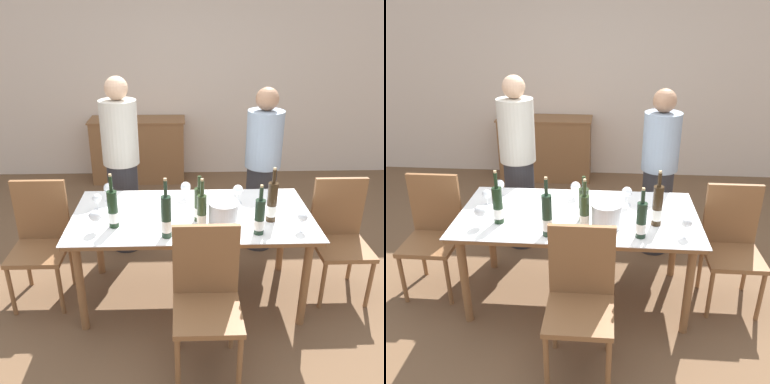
% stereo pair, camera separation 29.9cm
% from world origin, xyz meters
% --- Properties ---
extents(ground_plane, '(12.00, 12.00, 0.00)m').
position_xyz_m(ground_plane, '(0.00, 0.00, 0.00)').
color(ground_plane, brown).
extents(back_wall, '(8.00, 0.10, 2.80)m').
position_xyz_m(back_wall, '(0.00, 2.88, 1.40)').
color(back_wall, beige).
rests_on(back_wall, ground_plane).
extents(sideboard_cabinet, '(1.26, 0.46, 0.86)m').
position_xyz_m(sideboard_cabinet, '(-0.64, 2.59, 0.43)').
color(sideboard_cabinet, brown).
rests_on(sideboard_cabinet, ground_plane).
extents(dining_table, '(1.80, 0.90, 0.76)m').
position_xyz_m(dining_table, '(0.00, 0.00, 0.69)').
color(dining_table, brown).
rests_on(dining_table, ground_plane).
extents(ice_bucket, '(0.22, 0.22, 0.18)m').
position_xyz_m(ice_bucket, '(0.21, -0.19, 0.86)').
color(ice_bucket, silver).
rests_on(ice_bucket, dining_table).
extents(wine_bottle_0, '(0.07, 0.07, 0.37)m').
position_xyz_m(wine_bottle_0, '(0.06, -0.21, 0.88)').
color(wine_bottle_0, '#28381E').
rests_on(wine_bottle_0, dining_table).
extents(wine_bottle_1, '(0.07, 0.07, 0.36)m').
position_xyz_m(wine_bottle_1, '(0.45, -0.31, 0.88)').
color(wine_bottle_1, '#1E3323').
rests_on(wine_bottle_1, dining_table).
extents(wine_bottle_2, '(0.07, 0.07, 0.43)m').
position_xyz_m(wine_bottle_2, '(-0.18, -0.33, 0.90)').
color(wine_bottle_2, '#1E3323').
rests_on(wine_bottle_2, dining_table).
extents(wine_bottle_3, '(0.08, 0.08, 0.35)m').
position_xyz_m(wine_bottle_3, '(0.05, -0.10, 0.88)').
color(wine_bottle_3, '#28381E').
rests_on(wine_bottle_3, dining_table).
extents(wine_bottle_4, '(0.07, 0.07, 0.41)m').
position_xyz_m(wine_bottle_4, '(0.57, -0.13, 0.90)').
color(wine_bottle_4, '#332314').
rests_on(wine_bottle_4, dining_table).
extents(wine_bottle_5, '(0.07, 0.07, 0.40)m').
position_xyz_m(wine_bottle_5, '(-0.56, -0.18, 0.89)').
color(wine_bottle_5, black).
rests_on(wine_bottle_5, dining_table).
extents(wine_glass_0, '(0.08, 0.08, 0.15)m').
position_xyz_m(wine_glass_0, '(-0.66, 0.25, 0.87)').
color(wine_glass_0, white).
rests_on(wine_glass_0, dining_table).
extents(wine_glass_1, '(0.09, 0.09, 0.15)m').
position_xyz_m(wine_glass_1, '(-0.67, -0.23, 0.87)').
color(wine_glass_1, white).
rests_on(wine_glass_1, dining_table).
extents(wine_glass_2, '(0.07, 0.07, 0.13)m').
position_xyz_m(wine_glass_2, '(-0.72, 0.09, 0.85)').
color(wine_glass_2, white).
rests_on(wine_glass_2, dining_table).
extents(wine_glass_3, '(0.08, 0.08, 0.14)m').
position_xyz_m(wine_glass_3, '(0.75, -0.27, 0.85)').
color(wine_glass_3, white).
rests_on(wine_glass_3, dining_table).
extents(wine_glass_4, '(0.08, 0.08, 0.15)m').
position_xyz_m(wine_glass_4, '(0.37, 0.18, 0.87)').
color(wine_glass_4, white).
rests_on(wine_glass_4, dining_table).
extents(wine_glass_5, '(0.08, 0.08, 0.14)m').
position_xyz_m(wine_glass_5, '(-0.04, 0.29, 0.85)').
color(wine_glass_5, white).
rests_on(wine_glass_5, dining_table).
extents(chair_near_front, '(0.42, 0.42, 0.97)m').
position_xyz_m(chair_near_front, '(0.07, -0.67, 0.56)').
color(chair_near_front, brown).
rests_on(chair_near_front, ground_plane).
extents(chair_right_end, '(0.42, 0.42, 0.96)m').
position_xyz_m(chair_right_end, '(1.19, 0.09, 0.54)').
color(chair_right_end, brown).
rests_on(chair_right_end, ground_plane).
extents(chair_left_end, '(0.42, 0.42, 0.97)m').
position_xyz_m(chair_left_end, '(-1.19, 0.09, 0.55)').
color(chair_left_end, brown).
rests_on(chair_left_end, ground_plane).
extents(person_host, '(0.33, 0.33, 1.66)m').
position_xyz_m(person_host, '(-0.62, 0.80, 0.83)').
color(person_host, '#2D2D33').
rests_on(person_host, ground_plane).
extents(person_guest_left, '(0.33, 0.33, 1.56)m').
position_xyz_m(person_guest_left, '(0.68, 0.79, 0.78)').
color(person_guest_left, '#2D2D33').
rests_on(person_guest_left, ground_plane).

